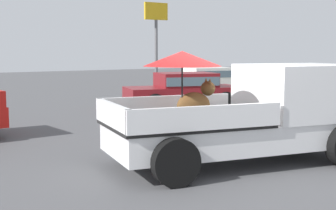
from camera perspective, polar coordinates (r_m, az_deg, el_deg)
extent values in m
plane|color=#4C4C4F|center=(9.44, 8.36, -6.91)|extent=(80.00, 80.00, 0.00)
cylinder|color=black|center=(11.11, 13.61, -2.87)|extent=(0.84, 0.44, 0.80)
cylinder|color=black|center=(9.51, -3.79, -4.28)|extent=(0.84, 0.44, 0.80)
cylinder|color=black|center=(7.72, 0.87, -6.84)|extent=(0.84, 0.44, 0.80)
cube|color=white|center=(9.32, 8.42, -3.50)|extent=(5.26, 2.77, 0.50)
cube|color=white|center=(10.01, 15.41, 1.59)|extent=(2.43, 2.25, 1.08)
cube|color=black|center=(8.75, 1.96, -2.24)|extent=(3.11, 2.37, 0.06)
cube|color=white|center=(9.56, -0.30, -0.09)|extent=(2.76, 0.66, 0.40)
cube|color=white|center=(7.90, 4.71, -1.53)|extent=(2.76, 0.66, 0.40)
cube|color=white|center=(8.26, -6.60, -1.19)|extent=(0.47, 1.82, 0.40)
ellipsoid|color=brown|center=(9.05, 3.06, -0.09)|extent=(0.73, 0.45, 0.52)
sphere|color=brown|center=(9.15, 4.78, 1.98)|extent=(0.33, 0.33, 0.28)
cone|color=brown|center=(9.21, 4.56, 2.89)|extent=(0.11, 0.11, 0.12)
cone|color=brown|center=(9.07, 5.01, 2.82)|extent=(0.11, 0.11, 0.12)
cylinder|color=black|center=(8.91, 1.70, 1.52)|extent=(0.04, 0.04, 1.05)
cone|color=red|center=(8.87, 1.71, 5.55)|extent=(1.72, 1.72, 0.28)
cylinder|color=black|center=(16.76, -1.51, 0.23)|extent=(0.70, 0.40, 0.66)
cylinder|color=black|center=(18.45, -3.04, 0.81)|extent=(0.70, 0.40, 0.66)
cylinder|color=black|center=(17.70, 6.91, 0.53)|extent=(0.70, 0.40, 0.66)
cylinder|color=black|center=(19.31, 4.73, 1.06)|extent=(0.70, 0.40, 0.66)
cube|color=maroon|center=(17.99, 1.84, 1.37)|extent=(4.62, 2.89, 0.52)
cube|color=maroon|center=(17.98, 2.14, 2.97)|extent=(2.46, 2.12, 0.56)
cube|color=#4C606B|center=(17.98, 2.14, 2.97)|extent=(2.43, 2.18, 0.32)
cylinder|color=black|center=(21.82, 2.53, 1.72)|extent=(0.69, 0.35, 0.66)
cylinder|color=black|center=(23.43, 0.73, 2.06)|extent=(0.69, 0.35, 0.66)
cylinder|color=black|center=(23.08, 8.63, 1.92)|extent=(0.69, 0.35, 0.66)
cylinder|color=black|center=(24.60, 6.53, 2.24)|extent=(0.69, 0.35, 0.66)
cube|color=silver|center=(23.18, 4.65, 2.53)|extent=(4.57, 2.60, 0.52)
cube|color=silver|center=(23.20, 4.89, 3.77)|extent=(2.38, 1.99, 0.56)
cube|color=#4C606B|center=(23.20, 4.89, 3.77)|extent=(2.34, 2.06, 0.32)
cylinder|color=#59595B|center=(25.70, -1.42, 5.93)|extent=(0.16, 0.16, 3.76)
cube|color=gold|center=(25.77, -1.43, 11.11)|extent=(1.40, 0.12, 0.90)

